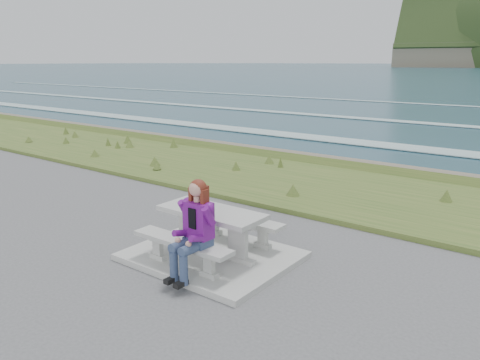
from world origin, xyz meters
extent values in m
cube|color=#9C9C97|center=(0.00, 0.00, 0.05)|extent=(2.60, 2.10, 0.10)
cube|color=#9C9C97|center=(-0.54, 0.00, 0.14)|extent=(0.62, 0.12, 0.08)
cube|color=#9C9C97|center=(-0.54, 0.00, 0.44)|extent=(0.34, 0.09, 0.51)
cube|color=#9C9C97|center=(-0.54, 0.00, 0.73)|extent=(0.62, 0.12, 0.08)
cube|color=#9C9C97|center=(0.54, 0.00, 0.14)|extent=(0.62, 0.12, 0.08)
cube|color=#9C9C97|center=(0.54, 0.00, 0.44)|extent=(0.34, 0.09, 0.51)
cube|color=#9C9C97|center=(0.54, 0.00, 0.73)|extent=(0.62, 0.12, 0.08)
cube|color=#9C9C97|center=(0.00, 0.00, 0.81)|extent=(1.80, 0.75, 0.08)
cube|color=#9C9C97|center=(-0.54, -0.70, 0.14)|extent=(0.30, 0.12, 0.08)
cube|color=#9C9C97|center=(-0.54, -0.70, 0.29)|extent=(0.17, 0.09, 0.22)
cube|color=#9C9C97|center=(-0.54, -0.70, 0.44)|extent=(0.30, 0.12, 0.08)
cube|color=#9C9C97|center=(0.54, -0.70, 0.14)|extent=(0.30, 0.12, 0.08)
cube|color=#9C9C97|center=(0.54, -0.70, 0.29)|extent=(0.17, 0.09, 0.22)
cube|color=#9C9C97|center=(0.54, -0.70, 0.44)|extent=(0.30, 0.12, 0.08)
cube|color=#9C9C97|center=(0.00, -0.70, 0.52)|extent=(1.80, 0.35, 0.07)
cube|color=#9C9C97|center=(-0.54, 0.70, 0.14)|extent=(0.30, 0.12, 0.08)
cube|color=#9C9C97|center=(-0.54, 0.70, 0.29)|extent=(0.17, 0.09, 0.22)
cube|color=#9C9C97|center=(-0.54, 0.70, 0.44)|extent=(0.30, 0.12, 0.08)
cube|color=#9C9C97|center=(0.54, 0.70, 0.14)|extent=(0.30, 0.12, 0.08)
cube|color=#9C9C97|center=(0.54, 0.70, 0.29)|extent=(0.17, 0.09, 0.22)
cube|color=#9C9C97|center=(0.54, 0.70, 0.44)|extent=(0.30, 0.12, 0.08)
cube|color=#9C9C97|center=(0.00, 0.70, 0.52)|extent=(1.80, 0.35, 0.07)
cube|color=#33541F|center=(0.00, 5.00, 0.00)|extent=(160.00, 4.50, 0.22)
cube|color=#6B5D50|center=(0.00, 7.90, 0.00)|extent=(160.00, 0.80, 2.20)
cube|color=silver|center=(0.00, 14.00, -1.74)|extent=(220.00, 3.00, 0.06)
cube|color=silver|center=(0.00, 22.00, -1.74)|extent=(220.00, 2.00, 0.06)
cube|color=navy|center=(0.32, -0.92, 0.39)|extent=(0.41, 0.74, 0.57)
cube|color=#6A117D|center=(0.33, -0.68, 0.94)|extent=(0.43, 0.26, 0.54)
sphere|color=tan|center=(0.33, -0.70, 1.42)|extent=(0.23, 0.23, 0.23)
sphere|color=#542013|center=(0.33, -0.67, 1.43)|extent=(0.25, 0.25, 0.25)
camera|label=1|loc=(4.72, -5.49, 3.20)|focal=35.00mm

